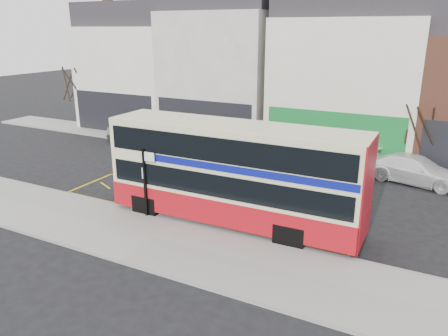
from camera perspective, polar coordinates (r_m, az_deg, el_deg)
The scene contains 15 objects.
ground at distance 19.18m, azimuth -5.06°, elevation -6.62°, with size 120.00×120.00×0.00m, color black.
pavement at distance 17.46m, azimuth -9.17°, elevation -9.11°, with size 40.00×4.00×0.15m, color gray.
kerb at distance 18.86m, azimuth -5.68°, elevation -6.82°, with size 40.00×0.15×0.15m, color gray.
far_pavement at distance 28.45m, azimuth 6.90°, elevation 1.70°, with size 50.00×3.00×0.15m, color gray.
road_markings at distance 20.43m, azimuth -2.65°, elevation -4.98°, with size 14.00×3.40×0.01m, color #DEAB0B, non-canonical shape.
terrace_far_left at distance 37.66m, azimuth -10.51°, elevation 12.83°, with size 8.00×8.01×10.80m.
terrace_left at distance 33.32m, azimuth 0.69°, elevation 13.36°, with size 8.00×8.01×11.80m.
terrace_green_shop at distance 30.36m, azimuth 16.34°, elevation 11.76°, with size 9.00×8.01×11.30m.
double_decker_bus at distance 17.89m, azimuth 1.39°, elevation -0.64°, with size 10.75×2.64×4.28m.
bus_stop_post at distance 18.70m, azimuth -10.15°, elevation -1.09°, with size 0.74×0.13×2.98m.
car_silver at distance 31.47m, azimuth -12.04°, elevation 4.24°, with size 1.73×4.31×1.47m, color #A9AAAD.
car_grey at distance 27.51m, azimuth 3.79°, elevation 2.40°, with size 1.31×3.75×1.24m, color #3D3F45.
car_white at distance 25.30m, azimuth 23.74°, elevation -0.22°, with size 2.05×5.05×1.47m, color white.
street_tree_left at distance 37.98m, azimuth -18.90°, elevation 11.47°, with size 2.93×2.93×6.33m.
street_tree_right at distance 26.28m, azimuth 24.40°, elevation 6.46°, with size 2.34×2.34×5.06m.
Camera 1 is at (9.55, -14.63, 7.91)m, focal length 35.00 mm.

